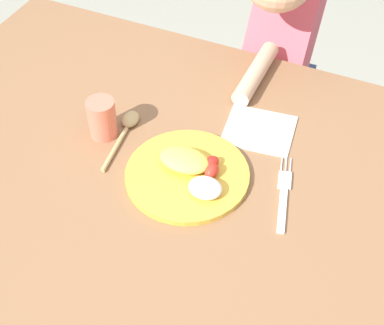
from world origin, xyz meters
name	(u,v)px	position (x,y,z in m)	size (l,w,h in m)	color
dining_table	(169,200)	(0.00, 0.00, 0.60)	(1.33, 0.96, 0.67)	brown
plate	(189,173)	(0.04, 0.02, 0.68)	(0.26, 0.26, 0.04)	gold
fork	(284,195)	(0.23, 0.05, 0.67)	(0.07, 0.20, 0.01)	silver
spoon	(127,127)	(-0.14, 0.09, 0.68)	(0.05, 0.19, 0.02)	tan
drinking_cup	(102,118)	(-0.18, 0.06, 0.72)	(0.06, 0.06, 0.09)	#E76D55
person	(278,66)	(0.06, 0.58, 0.57)	(0.17, 0.47, 0.98)	navy
napkin	(259,130)	(0.13, 0.21, 0.67)	(0.15, 0.13, 0.00)	white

